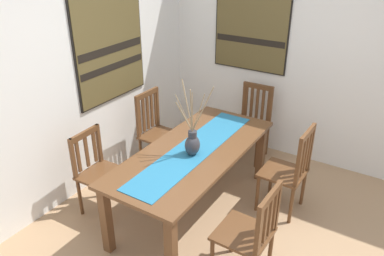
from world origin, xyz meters
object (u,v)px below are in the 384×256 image
(chair_1, at_px, (250,233))
(chair_4, at_px, (252,121))
(centerpiece_vase, at_px, (192,143))
(dining_table, at_px, (194,158))
(chair_0, at_px, (99,171))
(painting_on_side_wall, at_px, (251,28))
(painting_on_back_wall, at_px, (110,47))
(chair_2, at_px, (156,130))
(chair_3, at_px, (289,170))

(chair_1, xyz_separation_m, chair_4, (1.87, 0.82, 0.01))
(centerpiece_vase, relative_size, chair_4, 0.77)
(dining_table, bearing_deg, chair_4, -1.01)
(chair_0, xyz_separation_m, chair_1, (-0.02, -1.67, 0.02))
(centerpiece_vase, height_order, chair_1, centerpiece_vase)
(chair_0, height_order, painting_on_side_wall, painting_on_side_wall)
(painting_on_back_wall, bearing_deg, chair_2, -62.71)
(dining_table, bearing_deg, chair_0, 120.76)
(chair_2, relative_size, chair_3, 1.00)
(dining_table, distance_m, painting_on_side_wall, 1.91)
(dining_table, height_order, centerpiece_vase, centerpiece_vase)
(chair_2, bearing_deg, chair_4, -45.08)
(chair_3, xyz_separation_m, painting_on_side_wall, (1.14, 1.01, 1.08))
(chair_0, relative_size, chair_4, 0.93)
(painting_on_side_wall, bearing_deg, painting_on_back_wall, 142.24)
(dining_table, xyz_separation_m, chair_3, (0.51, -0.81, -0.13))
(centerpiece_vase, xyz_separation_m, chair_2, (0.59, 0.88, -0.36))
(dining_table, xyz_separation_m, chair_0, (-0.49, 0.82, -0.17))
(chair_4, distance_m, painting_on_back_wall, 1.95)
(centerpiece_vase, bearing_deg, chair_0, 115.02)
(painting_on_side_wall, bearing_deg, chair_4, -142.04)
(dining_table, relative_size, chair_0, 2.25)
(centerpiece_vase, bearing_deg, chair_2, 56.22)
(chair_2, distance_m, painting_on_back_wall, 1.10)
(chair_0, xyz_separation_m, chair_3, (1.00, -1.63, 0.03))
(dining_table, xyz_separation_m, chair_1, (-0.51, -0.85, -0.15))
(painting_on_back_wall, height_order, painting_on_side_wall, painting_on_side_wall)
(chair_4, xyz_separation_m, painting_on_side_wall, (0.29, 0.22, 1.08))
(chair_4, bearing_deg, chair_0, 155.41)
(chair_1, bearing_deg, chair_2, 59.07)
(dining_table, relative_size, chair_1, 2.16)
(chair_1, bearing_deg, centerpiece_vase, 62.36)
(chair_2, bearing_deg, chair_1, -120.93)
(dining_table, bearing_deg, painting_on_back_wall, 77.34)
(chair_3, xyz_separation_m, chair_4, (0.85, 0.78, -0.00))
(chair_2, height_order, painting_on_side_wall, painting_on_side_wall)
(dining_table, relative_size, centerpiece_vase, 2.73)
(chair_3, height_order, painting_on_side_wall, painting_on_side_wall)
(chair_1, distance_m, chair_4, 2.04)
(chair_0, bearing_deg, painting_on_side_wall, -16.21)
(dining_table, distance_m, chair_1, 1.00)
(chair_1, height_order, chair_2, chair_2)
(chair_0, bearing_deg, chair_4, -24.59)
(painting_on_side_wall, bearing_deg, chair_1, -154.16)
(chair_0, bearing_deg, dining_table, -59.24)
(chair_4, bearing_deg, painting_on_back_wall, 130.03)
(dining_table, xyz_separation_m, chair_4, (1.36, -0.02, -0.14))
(chair_4, bearing_deg, chair_1, -156.31)
(centerpiece_vase, distance_m, chair_0, 1.03)
(chair_3, bearing_deg, chair_4, 42.71)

